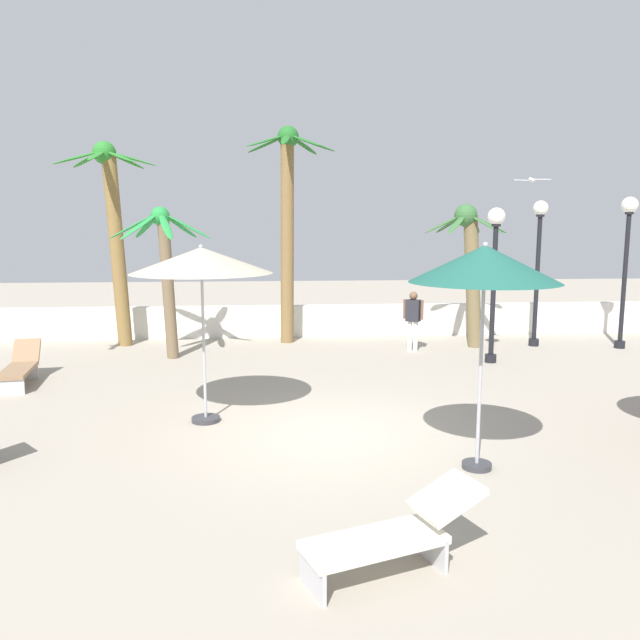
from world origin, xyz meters
name	(u,v)px	position (x,y,z in m)	size (l,w,h in m)	color
ground_plane	(336,435)	(0.00, 0.00, 0.00)	(56.00, 56.00, 0.00)	#9E9384
boundary_wall	(304,321)	(0.00, 9.06, 0.48)	(25.20, 0.30, 0.95)	silver
patio_umbrella_0	(201,262)	(-2.17, 0.88, 2.76)	(2.38, 2.38, 3.04)	#333338
patio_umbrella_2	(485,266)	(1.82, -1.55, 2.83)	(2.02, 2.02, 3.14)	#333338
palm_tree_0	(113,221)	(-5.29, 8.05, 3.47)	(2.73, 2.73, 5.60)	olive
palm_tree_1	(470,258)	(4.42, 7.05, 2.46)	(2.33, 2.04, 3.93)	brown
palm_tree_2	(288,213)	(-0.51, 8.17, 3.70)	(2.56, 2.71, 6.06)	brown
palm_tree_3	(165,262)	(-3.64, 6.22, 2.45)	(2.55, 2.31, 3.82)	brown
lamp_post_0	(495,260)	(4.38, 5.07, 2.52)	(0.42, 0.42, 3.77)	black
lamp_post_1	(627,246)	(8.56, 6.54, 2.79)	(0.43, 0.43, 4.10)	black
lamp_post_2	(538,252)	(6.34, 7.05, 2.63)	(0.41, 0.41, 4.02)	black
lounge_chair_0	(20,367)	(-6.36, 3.78, 0.38)	(0.82, 1.95, 0.84)	#B7B7BC
lounge_chair_1	(395,532)	(0.15, -4.05, 0.41)	(1.92, 1.13, 0.81)	#B7B7BC
guest_0	(413,315)	(2.77, 6.60, 0.97)	(0.49, 0.39, 1.61)	silver
seagull_0	(532,180)	(6.80, 8.79, 4.68)	(0.86, 0.90, 0.14)	white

